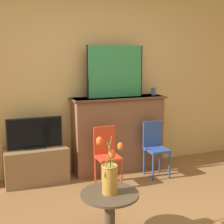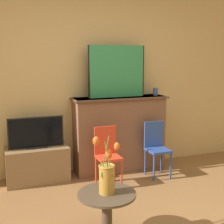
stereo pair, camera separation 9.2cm
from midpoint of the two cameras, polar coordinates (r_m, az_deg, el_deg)
wall_back at (r=4.32m, az=-4.80°, el=6.80°), size 8.00×0.06×2.70m
fireplace_mantel at (r=4.40m, az=1.98°, el=-3.83°), size 1.33×0.39×1.05m
painting at (r=4.27m, az=1.53°, el=7.41°), size 0.81×0.03×0.70m
mantel_candle at (r=4.54m, az=8.54°, el=3.71°), size 0.07×0.07×0.11m
tv_stand at (r=4.17m, az=-12.84°, el=-9.33°), size 0.79×0.38×0.45m
tv_monitor at (r=4.06m, az=-13.07°, el=-3.76°), size 0.69×0.12×0.39m
chair_red at (r=3.92m, az=-0.22°, el=-7.34°), size 0.28×0.28×0.73m
chair_blue at (r=4.26m, az=8.71°, el=-6.02°), size 0.28×0.28×0.73m
side_table at (r=2.85m, az=0.03°, el=-17.27°), size 0.51×0.51×0.43m
vase_tulips at (r=2.71m, az=0.03°, el=-11.48°), size 0.22×0.21×0.53m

